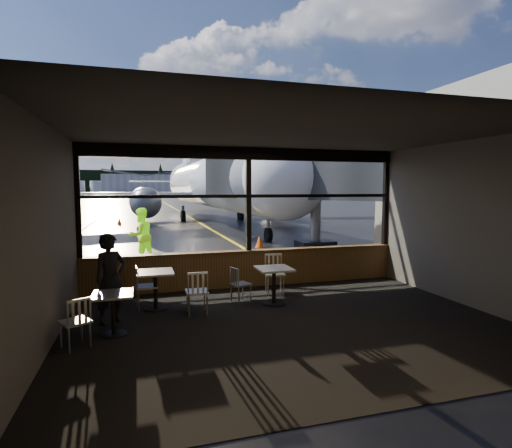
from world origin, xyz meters
name	(u,v)px	position (x,y,z in m)	size (l,w,h in m)	color
ground_plane	(149,197)	(0.00, 120.00, 0.00)	(520.00, 520.00, 0.00)	black
carpet_floor	(291,324)	(0.00, -3.00, 0.01)	(8.00, 6.00, 0.01)	black
ceiling	(293,131)	(0.00, -3.00, 3.50)	(8.00, 6.00, 0.04)	#38332D
wall_left	(46,237)	(-4.00, -3.00, 1.75)	(0.04, 6.00, 3.50)	#534C42
wall_right	(472,224)	(4.00, -3.00, 1.75)	(0.04, 6.00, 3.50)	#534C42
wall_back	(394,257)	(0.00, -6.00, 1.75)	(8.00, 0.04, 3.50)	#534C42
window_sill	(249,269)	(0.00, 0.00, 0.45)	(8.00, 0.28, 0.90)	#533719
window_header	(248,154)	(0.00, 0.00, 3.35)	(8.00, 0.18, 0.30)	black
mullion_left	(78,201)	(-3.95, 0.00, 2.20)	(0.12, 0.12, 2.60)	black
mullion_centre	(248,200)	(0.00, 0.00, 2.20)	(0.12, 0.12, 2.60)	black
mullion_right	(386,199)	(3.95, 0.00, 2.20)	(0.12, 0.12, 2.60)	black
window_transom	(248,196)	(0.00, 0.00, 2.30)	(8.00, 0.10, 0.08)	black
airliner	(215,149)	(2.85, 20.34, 5.48)	(29.91, 35.90, 10.97)	white
jet_bridge	(299,191)	(3.60, 5.50, 2.39)	(8.97, 10.96, 4.78)	#2F2F32
cafe_table_near	(274,286)	(0.11, -1.69, 0.40)	(0.73, 0.73, 0.80)	#9F9A92
cafe_table_mid	(156,290)	(-2.35, -1.35, 0.40)	(0.72, 0.72, 0.80)	#A19D94
cafe_table_left	(113,314)	(-3.09, -2.66, 0.36)	(0.66, 0.66, 0.73)	#A59F98
chair_near_w	(241,285)	(-0.54, -1.36, 0.40)	(0.44, 0.44, 0.80)	#B0AA9E
chair_near_n	(275,274)	(0.39, -0.89, 0.47)	(0.51, 0.51, 0.94)	#BBB7A9
chair_mid_s	(197,292)	(-1.58, -1.91, 0.45)	(0.49, 0.49, 0.90)	beige
chair_mid_w	(146,287)	(-2.53, -1.19, 0.45)	(0.49, 0.49, 0.89)	#A9A599
chair_left_s	(75,322)	(-3.63, -3.08, 0.41)	(0.45, 0.45, 0.83)	#B2AEA1
passenger	(110,279)	(-3.17, -2.02, 0.84)	(0.61, 0.40, 1.67)	black
ground_crew	(141,235)	(-2.62, 4.22, 0.92)	(0.90, 0.70, 1.84)	#BFF219
cone_nose	(260,241)	(2.20, 6.34, 0.26)	(0.37, 0.37, 0.52)	#F23E07
cone_wing	(119,221)	(-4.05, 19.46, 0.24)	(0.34, 0.34, 0.47)	#FE5708
terminal_annex	(486,175)	(10.00, 2.50, 3.00)	(5.00, 7.00, 6.00)	gray
hangar_mid	(146,183)	(0.00, 185.00, 5.00)	(38.00, 15.00, 10.00)	silver
hangar_right	(272,182)	(60.00, 178.00, 6.00)	(50.00, 20.00, 12.00)	silver
fuel_tank_a	(75,187)	(-30.00, 182.00, 3.00)	(8.00, 8.00, 6.00)	silver
fuel_tank_b	(100,188)	(-20.00, 182.00, 3.00)	(8.00, 8.00, 6.00)	silver
fuel_tank_c	(123,188)	(-10.00, 182.00, 3.00)	(8.00, 8.00, 6.00)	silver
treeline	(145,182)	(0.00, 210.00, 6.00)	(360.00, 3.00, 12.00)	black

